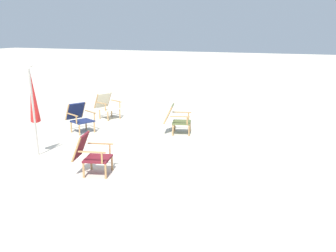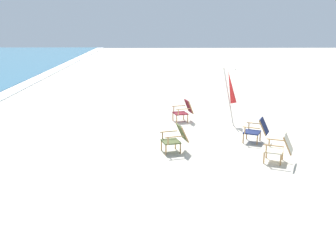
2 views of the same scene
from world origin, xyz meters
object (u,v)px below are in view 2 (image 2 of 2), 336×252
Objects in this scene: beach_chair_back_right at (257,129)px; beach_chair_far_center at (184,110)px; beach_chair_back_left at (280,147)px; beach_chair_mid_center at (176,137)px; umbrella_furled_red at (231,88)px.

beach_chair_far_center is (2.69, 2.12, 0.00)m from beach_chair_back_right.
beach_chair_mid_center reaches higher than beach_chair_back_left.
umbrella_furled_red reaches higher than beach_chair_back_right.
beach_chair_back_left is at bearing -109.17° from beach_chair_mid_center.
beach_chair_far_center reaches higher than beach_chair_back_right.
umbrella_furled_red is at bearing -103.74° from beach_chair_far_center.
beach_chair_back_right is at bearing -141.79° from beach_chair_far_center.
umbrella_furled_red is at bearing 11.61° from beach_chair_back_right.
umbrella_furled_red reaches higher than beach_chair_far_center.
beach_chair_back_right is (1.76, 0.19, -0.00)m from beach_chair_back_left.
beach_chair_back_left is 5.02m from beach_chair_far_center.
beach_chair_mid_center is 3.84m from umbrella_furled_red.
beach_chair_mid_center is at bearing 172.85° from beach_chair_far_center.
beach_chair_mid_center is 0.41× the size of umbrella_furled_red.
beach_chair_back_left reaches higher than beach_chair_back_right.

